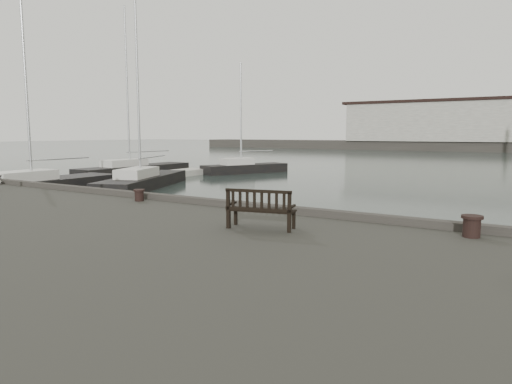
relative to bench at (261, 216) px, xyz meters
The scene contains 10 objects.
ground 3.12m from the bench, 116.78° to the left, with size 400.00×400.00×0.00m, color black.
pontoon 24.48m from the bench, 149.90° to the left, with size 2.00×24.00×0.50m, color beige.
breakwater 94.45m from the bench, 93.46° to the left, with size 140.00×9.50×12.20m.
bench is the anchor object (origin of this frame).
bollard_left 5.57m from the bench, 163.84° to the left, with size 0.35×0.35×0.36m, color black.
bollard_right 4.33m from the bench, 20.91° to the left, with size 0.42×0.42×0.44m, color black.
yacht_a 22.95m from the bench, 158.32° to the left, with size 3.15×10.38×13.96m.
yacht_b 32.71m from the bench, 141.39° to the left, with size 2.84×11.56×14.98m.
yacht_c 22.17m from the bench, 142.17° to the left, with size 6.17×10.43×13.71m.
yacht_d 32.44m from the bench, 123.85° to the left, with size 5.46×8.42×10.57m.
Camera 1 is at (6.24, -10.67, 3.64)m, focal length 32.00 mm.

